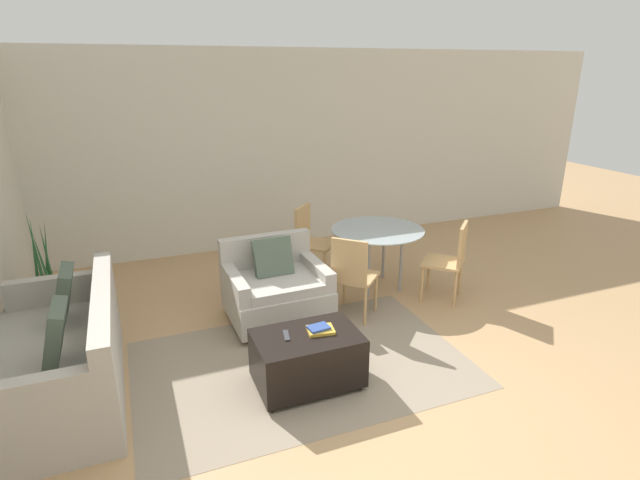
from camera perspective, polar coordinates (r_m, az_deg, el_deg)
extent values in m
plane|color=tan|center=(4.07, 6.38, -18.71)|extent=(20.00, 20.00, 0.00)
cube|color=beige|center=(7.09, -8.69, 9.86)|extent=(12.00, 0.06, 2.75)
cube|color=gray|center=(4.56, -2.09, -13.98)|extent=(2.86, 1.89, 0.00)
cube|color=brown|center=(4.05, 1.32, -18.81)|extent=(2.81, 0.07, 0.00)
cube|color=brown|center=(4.25, -0.17, -16.73)|extent=(2.81, 0.07, 0.00)
cube|color=brown|center=(4.45, -1.49, -14.83)|extent=(2.81, 0.07, 0.00)
cube|color=brown|center=(4.67, -2.67, -13.10)|extent=(2.81, 0.07, 0.00)
cube|color=brown|center=(4.88, -3.73, -11.52)|extent=(2.81, 0.07, 0.00)
cube|color=brown|center=(5.11, -4.69, -10.07)|extent=(2.81, 0.07, 0.00)
cube|color=#B2ADA3|center=(4.57, -27.87, -13.18)|extent=(0.95, 1.81, 0.44)
cube|color=#B2ADA3|center=(4.32, -23.43, -7.83)|extent=(0.14, 1.81, 0.41)
cube|color=#B2ADA3|center=(5.17, -27.68, -5.02)|extent=(0.87, 0.12, 0.26)
cube|color=#B2ADA3|center=(3.67, -29.88, -15.29)|extent=(0.87, 0.12, 0.26)
cube|color=#4C5B4C|center=(4.70, -27.25, -5.29)|extent=(0.19, 0.40, 0.41)
cube|color=#4C5B4C|center=(4.04, -28.01, -9.32)|extent=(0.19, 0.40, 0.41)
cube|color=#B2ADA3|center=(5.20, -4.90, -6.83)|extent=(1.01, 0.88, 0.32)
cube|color=#B2ADA3|center=(5.08, -4.84, -4.85)|extent=(0.77, 0.75, 0.10)
cube|color=#B2ADA3|center=(5.37, -6.26, -1.61)|extent=(0.99, 0.15, 0.44)
cube|color=#B2ADA3|center=(4.99, -9.71, -4.92)|extent=(0.14, 0.79, 0.20)
cube|color=#B2ADA3|center=(5.23, -0.48, -3.46)|extent=(0.14, 0.79, 0.20)
cylinder|color=brown|center=(4.90, -8.18, -11.26)|extent=(0.05, 0.05, 0.06)
cylinder|color=brown|center=(5.13, 0.85, -9.53)|extent=(0.05, 0.05, 0.06)
cylinder|color=brown|center=(5.49, -10.13, -7.83)|extent=(0.05, 0.05, 0.06)
cylinder|color=brown|center=(5.70, -2.01, -6.45)|extent=(0.05, 0.05, 0.06)
cube|color=#4C5B4C|center=(5.12, -5.42, -1.93)|extent=(0.40, 0.23, 0.41)
cube|color=black|center=(4.18, -1.47, -13.28)|extent=(0.85, 0.56, 0.42)
cylinder|color=black|center=(4.05, -5.50, -18.64)|extent=(0.04, 0.04, 0.04)
cylinder|color=black|center=(4.26, 4.60, -16.38)|extent=(0.04, 0.04, 0.04)
cylinder|color=black|center=(4.40, -7.25, -15.18)|extent=(0.04, 0.04, 0.04)
cylinder|color=black|center=(4.61, 2.03, -13.34)|extent=(0.04, 0.04, 0.04)
cube|color=gold|center=(4.12, 0.07, -10.24)|extent=(0.24, 0.20, 0.02)
cube|color=#2D478C|center=(4.11, -0.16, -9.98)|extent=(0.18, 0.14, 0.02)
cube|color=#333338|center=(4.07, -3.87, -10.82)|extent=(0.07, 0.17, 0.01)
cylinder|color=brown|center=(5.91, -28.37, -6.91)|extent=(0.39, 0.39, 0.25)
cylinder|color=black|center=(5.87, -28.54, -5.89)|extent=(0.36, 0.36, 0.02)
cone|color=#286033|center=(5.71, -28.69, -2.04)|extent=(0.06, 0.15, 0.81)
cone|color=#286033|center=(5.79, -28.76, -1.82)|extent=(0.13, 0.08, 0.81)
cone|color=#286033|center=(5.78, -29.79, -1.84)|extent=(0.08, 0.09, 0.84)
cone|color=#286033|center=(5.68, -29.62, -1.62)|extent=(0.10, 0.11, 0.94)
cone|color=#286033|center=(5.69, -29.09, -2.46)|extent=(0.13, 0.07, 0.76)
cylinder|color=#99A8AD|center=(5.79, 6.61, 1.19)|extent=(1.07, 1.07, 0.01)
cylinder|color=#99999E|center=(5.65, 5.59, -3.17)|extent=(0.04, 0.04, 0.71)
cylinder|color=#99999E|center=(5.84, 9.24, -2.57)|extent=(0.04, 0.04, 0.71)
cylinder|color=#99999E|center=(5.99, 3.78, -1.77)|extent=(0.04, 0.04, 0.71)
cylinder|color=#99999E|center=(6.18, 7.28, -1.25)|extent=(0.04, 0.04, 0.71)
cube|color=tan|center=(5.20, 4.00, -4.20)|extent=(0.59, 0.59, 0.03)
cube|color=tan|center=(4.95, 3.33, -2.45)|extent=(0.29, 0.29, 0.45)
cylinder|color=tan|center=(5.40, 6.40, -5.98)|extent=(0.03, 0.03, 0.42)
cylinder|color=tan|center=(5.50, 2.80, -5.38)|extent=(0.03, 0.03, 0.42)
cylinder|color=tan|center=(5.09, 5.19, -7.57)|extent=(0.03, 0.03, 0.42)
cylinder|color=tan|center=(5.20, 1.40, -6.90)|extent=(0.03, 0.03, 0.42)
cube|color=tan|center=(5.73, 13.86, -2.49)|extent=(0.59, 0.59, 0.03)
cube|color=tan|center=(5.62, 15.96, -0.48)|extent=(0.29, 0.29, 0.45)
cylinder|color=tan|center=(6.00, 12.31, -3.67)|extent=(0.03, 0.03, 0.42)
cylinder|color=tan|center=(5.68, 11.57, -4.98)|extent=(0.03, 0.03, 0.42)
cylinder|color=tan|center=(5.96, 15.70, -4.15)|extent=(0.03, 0.03, 0.42)
cylinder|color=tan|center=(5.63, 15.17, -5.50)|extent=(0.03, 0.03, 0.42)
cube|color=tan|center=(6.13, -0.37, -0.47)|extent=(0.59, 0.59, 0.03)
cube|color=tan|center=(6.13, -2.00, 1.88)|extent=(0.29, 0.29, 0.45)
cylinder|color=tan|center=(5.99, 0.53, -3.26)|extent=(0.03, 0.03, 0.42)
cylinder|color=tan|center=(6.30, 1.80, -2.11)|extent=(0.03, 0.03, 0.42)
cylinder|color=tan|center=(6.13, -2.58, -2.75)|extent=(0.03, 0.03, 0.42)
cylinder|color=tan|center=(6.43, -1.19, -1.65)|extent=(0.03, 0.03, 0.42)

